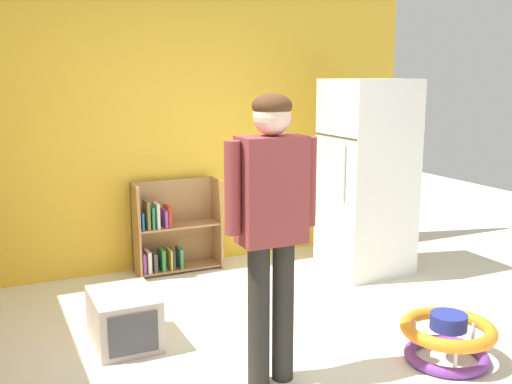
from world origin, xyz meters
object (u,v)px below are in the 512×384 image
(baby_walker, at_px, (447,338))
(standing_person, at_px, (271,213))
(pet_carrier, at_px, (124,319))
(refrigerator, at_px, (367,177))
(bookshelf, at_px, (171,233))

(baby_walker, bearing_deg, standing_person, 167.45)
(standing_person, xyz_separation_m, pet_carrier, (-0.68, 0.88, -0.86))
(refrigerator, distance_m, bookshelf, 1.89)
(baby_walker, bearing_deg, refrigerator, 71.47)
(baby_walker, xyz_separation_m, pet_carrier, (-1.82, 1.13, 0.02))
(standing_person, bearing_deg, baby_walker, -12.55)
(standing_person, height_order, pet_carrier, standing_person)
(refrigerator, distance_m, baby_walker, 1.98)
(standing_person, height_order, baby_walker, standing_person)
(refrigerator, bearing_deg, bookshelf, 155.06)
(refrigerator, relative_size, baby_walker, 2.95)
(pet_carrier, bearing_deg, refrigerator, 14.21)
(bookshelf, bearing_deg, standing_person, -92.04)
(baby_walker, distance_m, pet_carrier, 2.14)
(bookshelf, distance_m, standing_person, 2.35)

